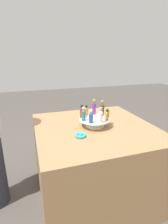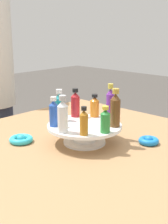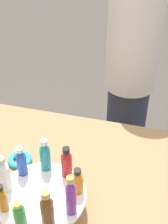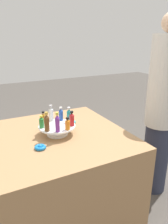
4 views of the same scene
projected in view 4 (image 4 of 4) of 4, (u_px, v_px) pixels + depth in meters
The scene contains 15 objects.
ground_plane at pixel (61, 208), 2.01m from camera, with size 12.00×12.00×0.00m, color #4C4742.
party_table at pixel (59, 174), 1.89m from camera, with size 1.09×1.09×0.75m.
display_stand at pixel (57, 128), 1.75m from camera, with size 0.30×0.30×0.08m.
bottle_red at pixel (72, 119), 1.72m from camera, with size 0.04×0.04×0.12m.
bottle_teal at pixel (69, 115), 1.79m from camera, with size 0.04×0.04×0.13m.
bottle_blue at pixel (61, 114), 1.83m from camera, with size 0.04×0.04×0.12m.
bottle_clear at pixel (51, 114), 1.81m from camera, with size 0.04×0.04×0.14m.
bottle_amber at pixel (43, 118), 1.76m from camera, with size 0.03×0.03×0.10m.
bottle_green at pixel (41, 122), 1.68m from camera, with size 0.04×0.04×0.10m.
bottle_brown at pixel (47, 122), 1.62m from camera, with size 0.04×0.04×0.15m.
bottle_purple at pixel (57, 123), 1.60m from camera, with size 0.03×0.03×0.15m.
bottle_orange at pixel (68, 124), 1.65m from camera, with size 0.04×0.04×0.10m.
ribbon_bow_blue at pixel (40, 147), 1.53m from camera, with size 0.08×0.08×0.03m.
ribbon_bow_teal at pixel (70, 122), 1.98m from camera, with size 0.10×0.10×0.03m.
person_figure at pixel (161, 110), 2.01m from camera, with size 0.29×0.29×1.69m.
Camera 4 is at (0.54, 1.53, 1.50)m, focal length 35.00 mm.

